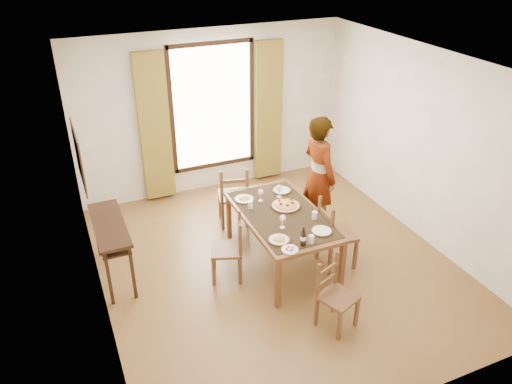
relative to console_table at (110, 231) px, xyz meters
name	(u,v)px	position (x,y,z in m)	size (l,w,h in m)	color
ground	(276,263)	(2.03, -0.60, -0.68)	(5.00, 5.00, 0.00)	brown
room_shell	(273,157)	(2.03, -0.47, 0.86)	(4.60, 5.10, 2.74)	white
console_table	(110,231)	(0.00, 0.00, 0.00)	(0.38, 1.20, 0.80)	black
dining_table	(282,218)	(2.12, -0.57, 0.01)	(1.00, 1.76, 0.76)	brown
chair_west	(229,250)	(1.36, -0.61, -0.27)	(0.50, 0.50, 0.89)	brown
chair_north	(233,197)	(1.88, 0.59, -0.23)	(0.53, 0.53, 0.98)	brown
chair_south	(336,296)	(2.15, -1.91, -0.29)	(0.49, 0.49, 0.86)	brown
chair_east	(335,236)	(2.74, -0.92, -0.23)	(0.47, 0.47, 0.98)	brown
man	(319,176)	(2.96, -0.05, 0.21)	(0.49, 0.69, 1.80)	gray
plate_sw	(279,239)	(1.81, -1.13, 0.10)	(0.27, 0.27, 0.05)	silver
plate_se	(322,230)	(2.37, -1.16, 0.10)	(0.27, 0.27, 0.05)	silver
plate_nw	(244,198)	(1.81, -0.04, 0.10)	(0.27, 0.27, 0.05)	silver
plate_ne	(282,189)	(2.38, -0.02, 0.10)	(0.27, 0.27, 0.05)	silver
pasta_platter	(286,203)	(2.24, -0.44, 0.12)	(0.40, 0.40, 0.10)	#C24B18
caprese_plate	(290,249)	(1.84, -1.35, 0.09)	(0.20, 0.20, 0.04)	silver
wine_glass_a	(283,221)	(1.97, -0.88, 0.16)	(0.08, 0.08, 0.18)	white
wine_glass_b	(279,191)	(2.28, -0.16, 0.16)	(0.08, 0.08, 0.18)	white
wine_glass_c	(261,195)	(2.00, -0.16, 0.16)	(0.08, 0.08, 0.18)	white
tumbler_a	(315,215)	(2.45, -0.85, 0.12)	(0.07, 0.07, 0.10)	silver
tumbler_b	(250,205)	(1.80, -0.28, 0.12)	(0.07, 0.07, 0.10)	silver
tumbler_c	(311,239)	(2.14, -1.32, 0.12)	(0.07, 0.07, 0.10)	silver
wine_bottle	(303,236)	(2.03, -1.32, 0.20)	(0.07, 0.07, 0.25)	black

